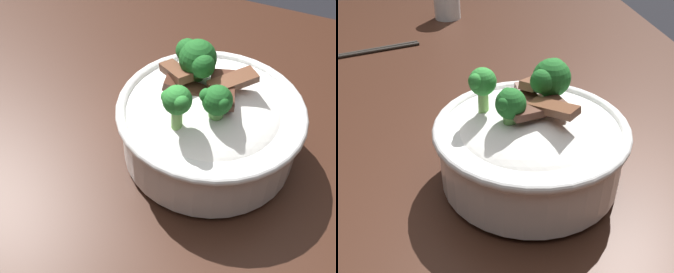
{
  "view_description": "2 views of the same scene",
  "coord_description": "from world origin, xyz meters",
  "views": [
    {
      "loc": [
        -0.26,
        0.31,
        1.24
      ],
      "look_at": [
        -0.11,
        -0.02,
        0.86
      ],
      "focal_mm": 45.75,
      "sensor_mm": 36.0,
      "label": 1
    },
    {
      "loc": [
        -0.53,
        0.01,
        1.14
      ],
      "look_at": [
        -0.12,
        -0.03,
        0.86
      ],
      "focal_mm": 41.95,
      "sensor_mm": 36.0,
      "label": 2
    }
  ],
  "objects": [
    {
      "name": "rice_bowl",
      "position": [
        -0.15,
        -0.05,
        0.87
      ],
      "size": [
        0.23,
        0.23,
        0.15
      ],
      "color": "white",
      "rests_on": "dining_table"
    },
    {
      "name": "dining_table",
      "position": [
        0.0,
        0.0,
        0.72
      ],
      "size": [
        1.47,
        0.91,
        0.82
      ],
      "color": "#381E14",
      "rests_on": "ground"
    }
  ]
}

